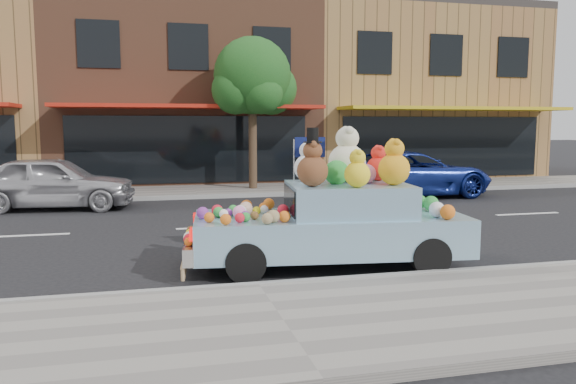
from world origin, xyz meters
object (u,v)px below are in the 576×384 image
object	(u,v)px
street_tree	(253,83)
car_silver	(53,182)
art_car	(333,217)
car_blue	(411,174)

from	to	relation	value
street_tree	car_silver	distance (m)	7.25
car_silver	art_car	world-z (taller)	art_car
car_blue	art_car	xyz separation A→B (m)	(-5.20, -7.86, 0.08)
car_silver	art_car	bearing A→B (deg)	-138.79
street_tree	art_car	size ratio (longest dim) A/B	1.12
car_silver	car_blue	distance (m)	10.63
car_silver	car_blue	size ratio (longest dim) A/B	0.82
street_tree	art_car	world-z (taller)	street_tree
car_silver	art_car	distance (m)	9.43
art_car	car_blue	bearing A→B (deg)	63.07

